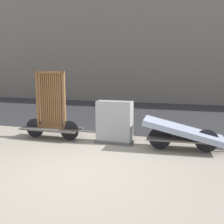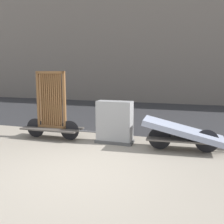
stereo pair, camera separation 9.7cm
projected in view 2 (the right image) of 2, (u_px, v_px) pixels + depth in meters
The scene contains 6 objects.
ground_plane at pixel (77, 172), 5.05m from camera, with size 60.00×60.00×0.00m, color gray.
road_strip at pixel (149, 114), 11.97m from camera, with size 56.00×8.46×0.01m.
building_facade at pixel (170, 5), 16.85m from camera, with size 48.00×4.00×12.29m.
bike_cart_with_bedframe at pixel (52, 116), 7.51m from camera, with size 2.43×0.72×1.94m.
bike_cart_with_mattress at pixel (183, 133), 6.37m from camera, with size 2.56×0.96×0.79m.
utility_cabinet at pixel (115, 124), 7.07m from camera, with size 1.01×0.44×1.15m.
Camera 2 is at (2.21, -4.33, 1.93)m, focal length 42.00 mm.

